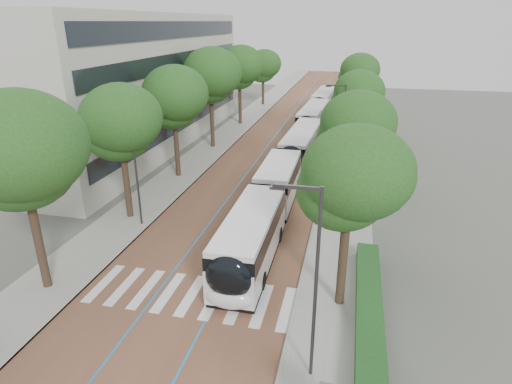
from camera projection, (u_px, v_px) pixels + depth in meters
The scene contains 20 objects.
ground at pixel (180, 307), 21.23m from camera, with size 160.00×160.00×0.00m, color #51544C.
road at pixel (294, 127), 57.43m from camera, with size 11.00×140.00×0.02m, color brown.
sidewalk_left at pixel (240, 124), 58.97m from camera, with size 4.00×140.00×0.12m, color gray.
sidewalk_right at pixel (351, 129), 55.86m from camera, with size 4.00×140.00×0.12m, color gray.
kerb_left at pixel (254, 124), 58.57m from camera, with size 0.20×140.00×0.14m, color gray.
kerb_right at pixel (336, 128), 56.26m from camera, with size 0.20×140.00×0.14m, color gray.
zebra_crossing at pixel (191, 295), 22.09m from camera, with size 10.55×3.60×0.01m.
lane_line_left at pixel (282, 126), 57.76m from camera, with size 0.12×126.00×0.01m, color #2169A9.
lane_line_right at pixel (306, 127), 57.10m from camera, with size 0.12×126.00×0.01m, color #2169A9.
office_building at pixel (109, 80), 48.01m from camera, with size 18.11×40.00×14.00m.
hedge at pixel (369, 325), 19.16m from camera, with size 1.20×14.00×0.80m, color #153C17.
streetlight_near at pixel (312, 272), 15.36m from camera, with size 1.82×0.20×8.00m.
streetlight_far at pixel (341, 122), 37.99m from camera, with size 1.82×0.20×8.00m.
lamp_post_left at pixel (136, 169), 28.21m from camera, with size 0.14×0.14×8.00m, color #313134.
trees_left at pixel (199, 88), 42.20m from camera, with size 6.26×60.79×10.23m.
trees_right at pixel (355, 105), 37.69m from camera, with size 5.30×47.11×8.81m.
lead_bus at pixel (264, 212), 27.82m from camera, with size 2.69×18.42×3.20m.
bus_queued_0 at pixel (301, 146), 42.46m from camera, with size 2.99×12.48×3.20m.
bus_queued_1 at pixel (313, 119), 54.28m from camera, with size 3.12×12.50×3.20m.
bus_queued_2 at pixel (324, 101), 66.37m from camera, with size 3.11×12.50×3.20m.
Camera 1 is at (7.61, -16.31, 13.19)m, focal length 30.00 mm.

